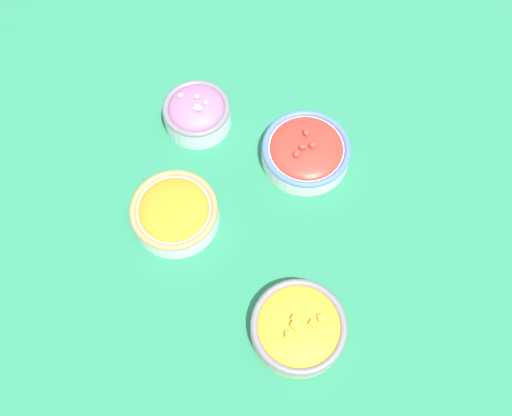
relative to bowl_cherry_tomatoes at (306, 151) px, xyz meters
name	(u,v)px	position (x,y,z in m)	size (l,w,h in m)	color
ground_plane	(256,215)	(0.14, -0.05, -0.03)	(3.00, 3.00, 0.00)	#23704C
bowl_cherry_tomatoes	(306,151)	(0.00, 0.00, 0.00)	(0.16, 0.16, 0.06)	silver
bowl_red_onion	(197,112)	(-0.02, -0.21, 0.01)	(0.13, 0.13, 0.07)	silver
bowl_carrots	(175,212)	(0.18, -0.19, 0.00)	(0.15, 0.15, 0.05)	white
bowl_squash	(298,327)	(0.31, 0.07, 0.00)	(0.15, 0.15, 0.05)	beige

